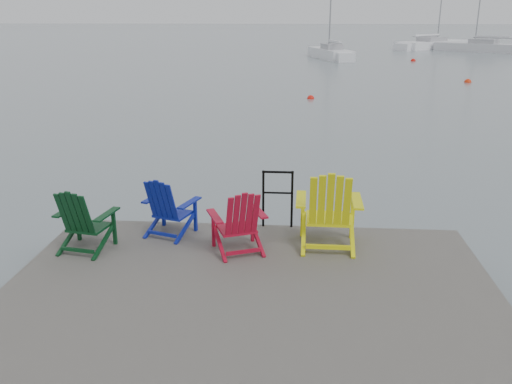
# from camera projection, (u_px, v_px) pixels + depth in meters

# --- Properties ---
(ground) EXTENTS (400.00, 400.00, 0.00)m
(ground) POSITION_uv_depth(u_px,v_px,m) (247.00, 344.00, 6.29)
(ground) COLOR gray
(ground) RESTS_ON ground
(dock) EXTENTS (6.00, 5.00, 1.40)m
(dock) POSITION_uv_depth(u_px,v_px,m) (246.00, 318.00, 6.18)
(dock) COLOR #332F2D
(dock) RESTS_ON ground
(handrail) EXTENTS (0.48, 0.04, 0.90)m
(handrail) POSITION_uv_depth(u_px,v_px,m) (278.00, 193.00, 8.26)
(handrail) COLOR black
(handrail) RESTS_ON dock
(chair_green) EXTENTS (0.82, 0.78, 0.92)m
(chair_green) POSITION_uv_depth(u_px,v_px,m) (83.00, 219.00, 7.44)
(chair_green) COLOR #093316
(chair_green) RESTS_ON dock
(chair_blue) EXTENTS (0.85, 0.81, 0.90)m
(chair_blue) POSITION_uv_depth(u_px,v_px,m) (168.00, 206.00, 7.97)
(chair_blue) COLOR navy
(chair_blue) RESTS_ON dock
(chair_red) EXTENTS (0.89, 0.85, 0.92)m
(chair_red) POSITION_uv_depth(u_px,v_px,m) (239.00, 221.00, 7.38)
(chair_red) COLOR #A40C24
(chair_red) RESTS_ON dock
(chair_yellow) EXTENTS (0.93, 0.86, 1.15)m
(chair_yellow) POSITION_uv_depth(u_px,v_px,m) (329.00, 209.00, 7.50)
(chair_yellow) COLOR yellow
(chair_yellow) RESTS_ON dock
(sailboat_near) EXTENTS (3.69, 7.34, 9.98)m
(sailboat_near) POSITION_uv_depth(u_px,v_px,m) (330.00, 54.00, 45.83)
(sailboat_near) COLOR white
(sailboat_near) RESTS_ON ground
(sailboat_mid) EXTENTS (9.39, 8.87, 13.92)m
(sailboat_mid) POSITION_uv_depth(u_px,v_px,m) (434.00, 45.00, 58.81)
(sailboat_mid) COLOR white
(sailboat_mid) RESTS_ON ground
(sailboat_far) EXTENTS (8.03, 6.88, 11.65)m
(sailboat_far) POSITION_uv_depth(u_px,v_px,m) (479.00, 48.00, 54.22)
(sailboat_far) COLOR silver
(sailboat_far) RESTS_ON ground
(buoy_b) EXTENTS (0.33, 0.33, 0.33)m
(buoy_b) POSITION_uv_depth(u_px,v_px,m) (311.00, 99.00, 24.33)
(buoy_b) COLOR red
(buoy_b) RESTS_ON ground
(buoy_c) EXTENTS (0.40, 0.40, 0.40)m
(buoy_c) POSITION_uv_depth(u_px,v_px,m) (468.00, 82.00, 30.08)
(buoy_c) COLOR red
(buoy_c) RESTS_ON ground
(buoy_d) EXTENTS (0.41, 0.41, 0.41)m
(buoy_d) POSITION_uv_depth(u_px,v_px,m) (413.00, 61.00, 43.43)
(buoy_d) COLOR red
(buoy_d) RESTS_ON ground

